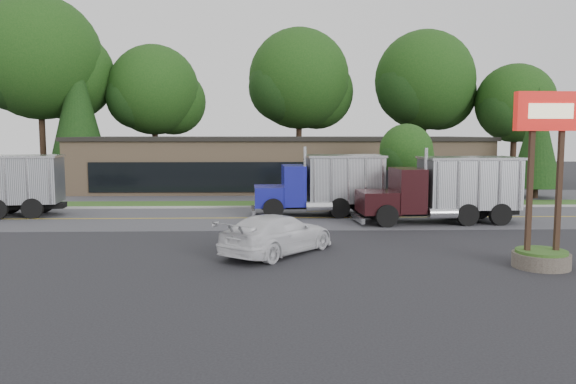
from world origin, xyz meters
name	(u,v)px	position (x,y,z in m)	size (l,w,h in m)	color
ground	(238,254)	(0.00, 0.00, 0.00)	(140.00, 140.00, 0.00)	#2C2C30
road	(248,218)	(0.00, 9.00, 0.00)	(60.00, 8.00, 0.02)	#58585D
center_line	(248,218)	(0.00, 9.00, 0.00)	(60.00, 0.12, 0.01)	gold
curb	(251,208)	(0.00, 13.20, 0.00)	(60.00, 0.30, 0.12)	#9E9E99
grass_verge	(252,204)	(0.00, 15.00, 0.00)	(60.00, 3.40, 0.03)	#33531C
far_parking	(254,196)	(0.00, 20.00, 0.00)	(60.00, 7.00, 0.02)	#58585D
strip_mall	(280,164)	(2.00, 26.00, 2.00)	(32.00, 12.00, 4.00)	#9C7E60
bilo_sign	(543,209)	(10.50, -2.50, 2.02)	(2.20, 1.90, 5.95)	#6B6054
tree_far_a	(42,64)	(-19.82, 32.14, 10.96)	(12.04, 11.33, 17.17)	#382619
tree_far_b	(156,94)	(-9.86, 34.11, 8.34)	(9.16, 8.62, 13.07)	#382619
tree_far_c	(301,84)	(4.16, 34.12, 9.40)	(10.32, 9.71, 14.72)	#382619
tree_far_d	(426,85)	(16.15, 33.12, 9.20)	(10.10, 9.51, 14.41)	#382619
tree_far_e	(516,107)	(24.12, 31.09, 7.04)	(7.73, 7.28, 11.03)	#382619
evergreen_left	(78,110)	(-16.00, 30.00, 6.67)	(5.34, 5.34, 12.13)	#382619
evergreen_right	(537,137)	(20.00, 18.00, 4.30)	(3.44, 3.44, 7.83)	#382619
tree_verge	(407,153)	(10.06, 15.04, 3.31)	(3.65, 3.44, 5.21)	#382619
dump_truck_blue	(326,183)	(4.35, 9.95, 1.80)	(7.32, 2.98, 3.36)	black
dump_truck_maroon	(447,188)	(10.27, 7.19, 1.80)	(8.31, 3.14, 3.36)	black
rally_car	(278,234)	(1.51, -0.03, 0.76)	(2.12, 5.22, 1.51)	silver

